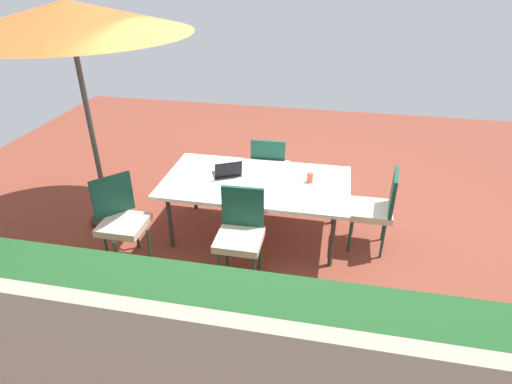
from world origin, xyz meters
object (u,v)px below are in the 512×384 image
(dining_table, at_px, (256,184))
(chair_northeast, at_px, (121,217))
(chair_north, at_px, (240,231))
(cup, at_px, (310,178))
(chair_west, at_px, (377,206))
(chair_south, at_px, (269,167))
(laptop, at_px, (227,172))
(patio_umbrella, at_px, (69,18))

(dining_table, relative_size, chair_northeast, 2.18)
(chair_north, relative_size, cup, 8.56)
(chair_north, height_order, chair_northeast, same)
(dining_table, xyz_separation_m, chair_north, (0.01, 0.76, -0.14))
(dining_table, relative_size, chair_west, 2.18)
(chair_north, height_order, chair_south, same)
(dining_table, bearing_deg, chair_west, -179.63)
(cup, bearing_deg, dining_table, 8.15)
(chair_west, distance_m, laptop, 1.74)
(chair_north, distance_m, cup, 1.08)
(patio_umbrella, xyz_separation_m, cup, (-2.52, -0.17, -1.65))
(laptop, bearing_deg, patio_umbrella, -22.06)
(patio_umbrella, distance_m, chair_northeast, 2.09)
(chair_west, height_order, laptop, chair_west)
(patio_umbrella, height_order, laptop, patio_umbrella)
(chair_northeast, bearing_deg, cup, -24.52)
(laptop, bearing_deg, chair_south, -144.70)
(chair_south, xyz_separation_m, laptop, (0.38, 0.72, 0.23))
(chair_south, distance_m, laptop, 0.85)
(chair_west, bearing_deg, chair_northeast, -68.17)
(chair_northeast, distance_m, laptop, 1.29)
(dining_table, relative_size, laptop, 5.37)
(chair_north, relative_size, laptop, 2.47)
(dining_table, distance_m, chair_south, 0.79)
(dining_table, height_order, chair_north, chair_north)
(chair_north, distance_m, laptop, 0.91)
(dining_table, height_order, laptop, laptop)
(chair_south, bearing_deg, chair_north, 87.21)
(patio_umbrella, distance_m, laptop, 2.28)
(chair_west, distance_m, cup, 0.81)
(chair_west, distance_m, chair_northeast, 2.81)
(dining_table, distance_m, cup, 0.62)
(patio_umbrella, bearing_deg, chair_north, 160.54)
(chair_west, bearing_deg, chair_north, -54.94)
(dining_table, distance_m, patio_umbrella, 2.60)
(chair_west, bearing_deg, dining_table, -83.65)
(chair_west, relative_size, cup, 8.56)
(chair_west, relative_size, chair_north, 1.00)
(chair_north, bearing_deg, chair_northeast, 177.83)
(dining_table, height_order, cup, cup)
(chair_north, relative_size, chair_northeast, 1.00)
(cup, bearing_deg, chair_north, 53.96)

